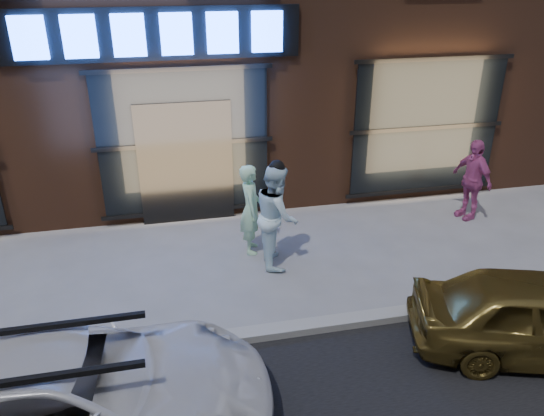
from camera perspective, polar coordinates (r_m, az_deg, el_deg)
The scene contains 7 objects.
ground at distance 7.53m, azimuth -6.52°, elevation -14.29°, with size 90.00×90.00×0.00m, color slate.
curb at distance 7.49m, azimuth -6.54°, elevation -13.94°, with size 60.00×0.25×0.12m, color gray.
man_bowtie at distance 9.25m, azimuth -2.29°, elevation -0.11°, with size 0.60×0.39×1.63m, color #B0E8B8.
man_cap at distance 8.84m, azimuth 0.50°, elevation -0.80°, with size 0.87×0.68×1.79m, color white.
passerby at distance 11.23m, azimuth 20.68°, elevation 2.90°, with size 0.96×0.40×1.64m, color #BA4C89.
white_suv at distance 6.29m, azimuth -20.53°, elevation -18.39°, with size 1.95×4.23×1.18m, color silver.
gold_sedan at distance 7.85m, azimuth 27.19°, elevation -10.33°, with size 1.35×3.34×1.14m, color olive.
Camera 1 is at (-0.42, -5.82, 4.76)m, focal length 35.00 mm.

